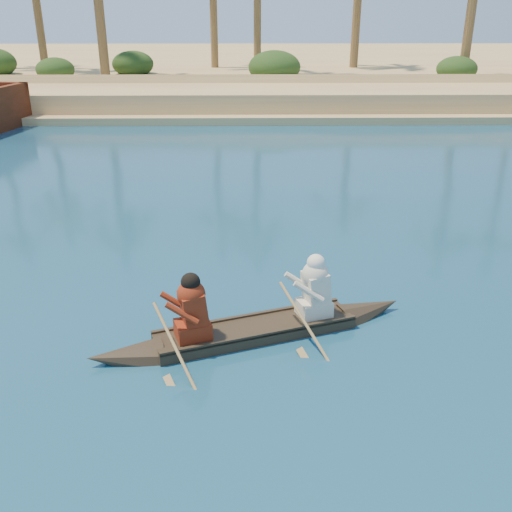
{
  "coord_description": "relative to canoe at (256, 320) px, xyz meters",
  "views": [
    {
      "loc": [
        5.76,
        -5.76,
        5.05
      ],
      "look_at": [
        5.91,
        4.17,
        0.79
      ],
      "focal_mm": 40.0,
      "sensor_mm": 36.0,
      "label": 1
    }
  ],
  "objects": [
    {
      "name": "sandy_embankment",
      "position": [
        -5.88,
        44.29,
        0.23
      ],
      "size": [
        150.0,
        51.0,
        1.5
      ],
      "color": "#D0B775",
      "rests_on": "ground"
    },
    {
      "name": "shrub_cluster",
      "position": [
        -5.88,
        28.91,
        0.91
      ],
      "size": [
        100.0,
        6.0,
        2.4
      ],
      "primitive_type": null,
      "color": "#223714",
      "rests_on": "ground"
    },
    {
      "name": "canoe",
      "position": [
        0.0,
        0.0,
        0.0
      ],
      "size": [
        5.49,
        2.53,
        1.53
      ],
      "rotation": [
        0.0,
        0.0,
        0.34
      ],
      "color": "#2F231A",
      "rests_on": "ground"
    }
  ]
}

